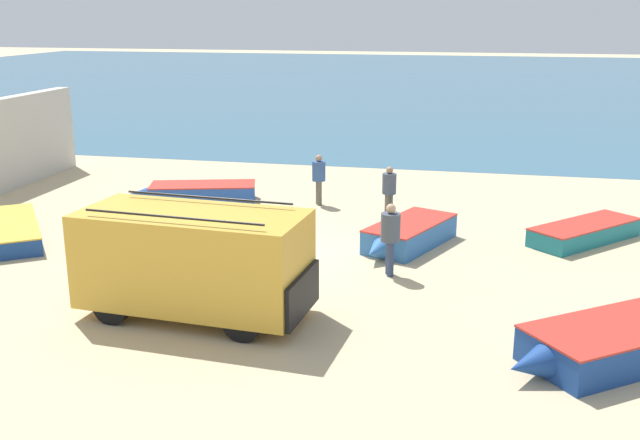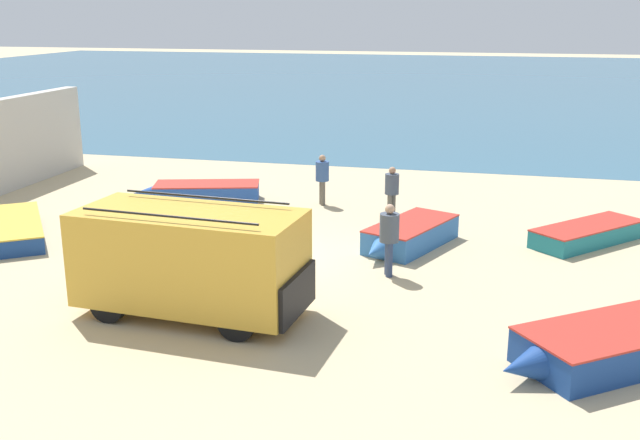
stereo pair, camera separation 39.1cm
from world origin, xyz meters
name	(u,v)px [view 1 (the left image)]	position (x,y,z in m)	size (l,w,h in m)	color
ground_plane	(258,258)	(0.00, 0.00, 0.00)	(200.00, 200.00, 0.00)	tan
sea_water	(425,80)	(0.00, 52.00, 0.00)	(120.00, 80.00, 0.01)	#33607A
parked_van	(195,260)	(-0.16, -3.88, 1.24)	(4.90, 2.45, 2.39)	gold
fishing_rowboat_0	(9,229)	(-7.40, 0.20, 0.25)	(3.69, 4.53, 0.50)	navy
fishing_rowboat_1	(611,344)	(8.03, -4.28, 0.34)	(3.98, 3.42, 0.68)	navy
fishing_rowboat_2	(408,235)	(3.68, 1.83, 0.33)	(2.44, 3.79, 0.67)	#2D66AD
fishing_rowboat_3	(198,193)	(-3.70, 5.29, 0.30)	(4.30, 2.22, 0.61)	#234CA3
fishing_rowboat_4	(588,231)	(8.54, 3.50, 0.26)	(3.52, 3.72, 0.52)	#1E757F
fisherman_0	(319,175)	(0.33, 5.77, 1.00)	(0.44, 0.44, 1.67)	#5B564C
fisherman_2	(389,188)	(2.81, 4.55, 0.98)	(0.43, 0.43, 1.64)	#5B564C
fisherman_3	(390,233)	(3.49, -0.54, 1.07)	(0.47, 0.47, 1.79)	navy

